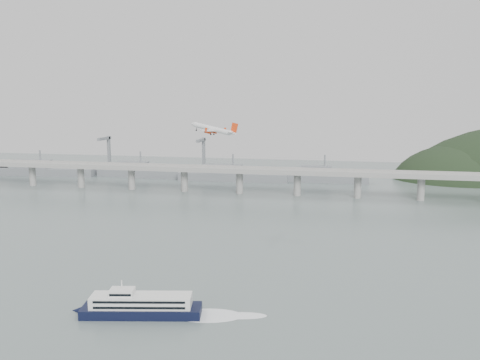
# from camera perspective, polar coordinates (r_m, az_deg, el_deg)

# --- Properties ---
(ground) EXTENTS (900.00, 900.00, 0.00)m
(ground) POSITION_cam_1_polar(r_m,az_deg,el_deg) (246.55, -2.60, -10.33)
(ground) COLOR slate
(ground) RESTS_ON ground
(bridge) EXTENTS (800.00, 22.00, 23.90)m
(bridge) POSITION_cam_1_polar(r_m,az_deg,el_deg) (434.01, 3.68, 0.64)
(bridge) COLOR gray
(bridge) RESTS_ON ground
(distant_fleet) EXTENTS (453.00, 60.90, 40.00)m
(distant_fleet) POSITION_cam_1_polar(r_m,az_deg,el_deg) (539.74, -11.78, 0.93)
(distant_fleet) COLOR slate
(distant_fleet) RESTS_ON ground
(ferry) EXTENTS (74.64, 23.43, 14.18)m
(ferry) POSITION_cam_1_polar(r_m,az_deg,el_deg) (203.51, -11.00, -13.70)
(ferry) COLOR black
(ferry) RESTS_ON ground
(airliner) EXTENTS (33.59, 30.64, 9.28)m
(airliner) POSITION_cam_1_polar(r_m,az_deg,el_deg) (324.44, -3.02, 5.72)
(airliner) COLOR silver
(airliner) RESTS_ON ground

